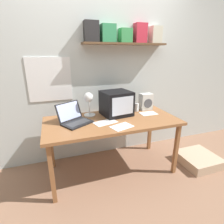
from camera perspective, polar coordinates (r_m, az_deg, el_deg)
name	(u,v)px	position (r m, az deg, el deg)	size (l,w,h in m)	color
ground_plane	(112,169)	(2.54, 0.00, -18.14)	(12.00, 12.00, 0.00)	#916950
back_wall	(101,69)	(2.54, -3.74, 13.98)	(5.60, 0.24, 2.60)	silver
corner_desk	(112,124)	(2.20, 0.00, -3.92)	(1.64, 0.77, 0.73)	#965E37
crt_monitor	(116,103)	(2.30, 1.42, 2.87)	(0.41, 0.39, 0.32)	black
laptop	(74,118)	(2.12, -12.38, -1.86)	(0.44, 0.43, 0.23)	black
desk_lamp	(89,100)	(2.22, -7.65, 3.75)	(0.16, 0.20, 0.33)	white
juice_glass	(136,107)	(2.51, 7.92, 1.48)	(0.07, 0.07, 0.12)	white
space_heater	(146,102)	(2.59, 10.99, 3.36)	(0.18, 0.14, 0.23)	silver
loose_paper_near_laptop	(148,113)	(2.44, 11.80, -0.46)	(0.22, 0.16, 0.00)	white
printed_handout	(122,127)	(1.97, 3.23, -4.77)	(0.28, 0.23, 0.00)	white
open_notebook	(105,122)	(2.09, -2.15, -3.41)	(0.30, 0.22, 0.00)	white
floor_cushion	(198,159)	(2.90, 26.32, -13.66)	(0.50, 0.50, 0.13)	#CBAB8B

